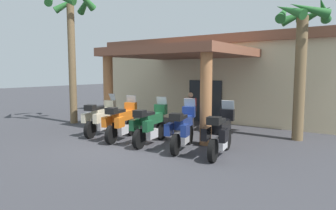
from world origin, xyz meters
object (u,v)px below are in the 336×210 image
at_px(motorcycle_black, 220,133).
at_px(palm_tree_near_portico, 302,40).
at_px(motorcycle_orange, 121,121).
at_px(palm_tree_roadside, 71,25).
at_px(motorcycle_blue, 183,128).
at_px(pedestrian, 190,109).
at_px(motorcycle_cream, 100,117).
at_px(motorcycle_green, 150,124).
at_px(motel_building, 230,77).

relative_size(motorcycle_black, palm_tree_near_portico, 0.43).
relative_size(motorcycle_orange, palm_tree_roadside, 0.33).
xyz_separation_m(motorcycle_orange, motorcycle_blue, (2.65, -0.05, 0.00)).
bearing_deg(motorcycle_black, motorcycle_orange, 81.30).
distance_m(palm_tree_near_portico, palm_tree_roadside, 10.28).
height_order(motorcycle_orange, pedestrian, pedestrian).
bearing_deg(motorcycle_cream, motorcycle_orange, -114.08).
height_order(motorcycle_black, palm_tree_roadside, palm_tree_roadside).
distance_m(motorcycle_orange, motorcycle_black, 3.98).
bearing_deg(motorcycle_orange, motorcycle_green, -102.28).
relative_size(motel_building, palm_tree_roadside, 2.07).
xyz_separation_m(motorcycle_orange, motorcycle_black, (3.98, -0.08, 0.00)).
xyz_separation_m(motorcycle_green, palm_tree_roadside, (-5.82, 1.59, 4.08)).
bearing_deg(motel_building, palm_tree_near_portico, -45.12).
relative_size(motorcycle_blue, motorcycle_black, 0.99).
relative_size(palm_tree_near_portico, palm_tree_roadside, 0.77).
height_order(motorcycle_blue, motorcycle_black, same).
bearing_deg(motorcycle_green, motorcycle_blue, -98.44).
xyz_separation_m(motorcycle_blue, palm_tree_near_portico, (2.90, 3.51, 2.96)).
bearing_deg(motorcycle_cream, motel_building, -28.52).
xyz_separation_m(motorcycle_cream, palm_tree_roadside, (-3.17, 1.34, 4.08)).
bearing_deg(motorcycle_cream, palm_tree_roadside, 53.93).
distance_m(motorcycle_blue, palm_tree_near_portico, 5.44).
relative_size(motel_building, palm_tree_near_portico, 2.68).
bearing_deg(motorcycle_black, palm_tree_near_portico, -31.55).
xyz_separation_m(motorcycle_green, motorcycle_blue, (1.33, -0.06, 0.00)).
height_order(palm_tree_near_portico, palm_tree_roadside, palm_tree_roadside).
bearing_deg(palm_tree_near_portico, motorcycle_blue, -129.54).
height_order(motorcycle_blue, pedestrian, pedestrian).
bearing_deg(palm_tree_near_portico, palm_tree_roadside, -169.48).
bearing_deg(motorcycle_black, motel_building, 11.85).
relative_size(motorcycle_orange, motorcycle_green, 0.99).
height_order(motorcycle_orange, palm_tree_near_portico, palm_tree_near_portico).
relative_size(motorcycle_blue, palm_tree_roadside, 0.33).
relative_size(motorcycle_cream, palm_tree_roadside, 0.33).
bearing_deg(palm_tree_roadside, motorcycle_cream, -22.96).
xyz_separation_m(motel_building, palm_tree_near_portico, (4.60, -5.04, 1.45)).
bearing_deg(motel_building, palm_tree_roadside, -125.79).
bearing_deg(motorcycle_blue, motorcycle_orange, 75.74).
height_order(motorcycle_orange, motorcycle_green, same).
xyz_separation_m(motorcycle_cream, motorcycle_green, (2.65, -0.25, 0.00)).
xyz_separation_m(motorcycle_cream, pedestrian, (2.66, 2.66, 0.26)).
bearing_deg(pedestrian, motorcycle_orange, -32.05).
distance_m(motel_building, palm_tree_roadside, 9.16).
bearing_deg(motorcycle_green, palm_tree_roadside, 68.64).
xyz_separation_m(motel_building, motorcycle_cream, (-2.28, -8.25, -1.51)).
distance_m(motel_building, motorcycle_black, 9.23).
xyz_separation_m(motorcycle_black, palm_tree_near_portico, (1.58, 3.55, 2.96)).
bearing_deg(pedestrian, palm_tree_near_portico, 90.01).
bearing_deg(palm_tree_near_portico, motorcycle_cream, -154.98).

